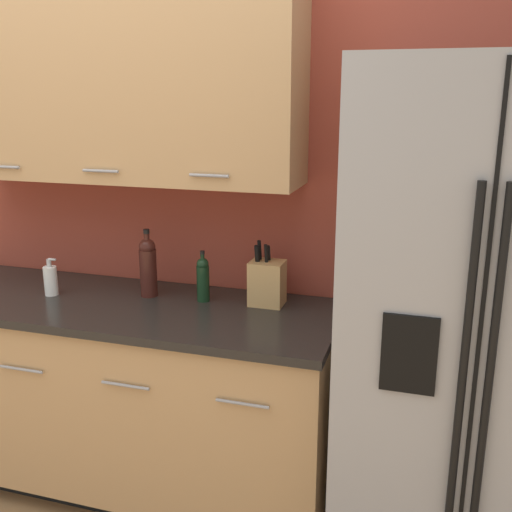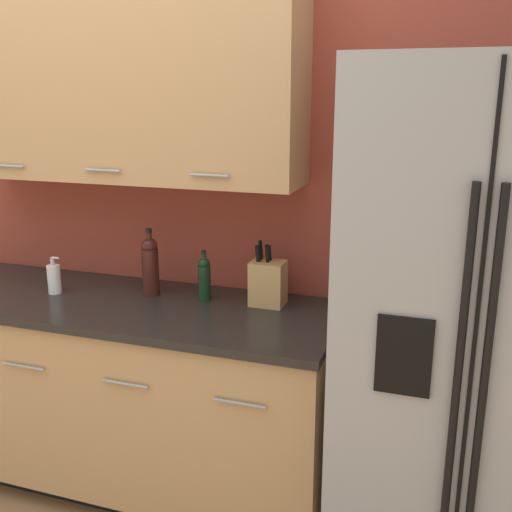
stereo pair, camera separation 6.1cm
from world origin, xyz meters
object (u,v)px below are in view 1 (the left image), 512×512
Objects in this scene: oil_bottle at (203,278)px; wine_bottle at (148,266)px; soap_dispenser at (51,280)px; knife_block at (267,282)px; refrigerator at (469,339)px.

wine_bottle is at bearing -178.15° from oil_bottle.
oil_bottle reaches higher than soap_dispenser.
oil_bottle is (0.67, 0.12, 0.03)m from soap_dispenser.
soap_dispenser is at bearing -169.47° from oil_bottle.
knife_block is 0.28m from oil_bottle.
refrigerator reaches higher than knife_block.
wine_bottle reaches higher than soap_dispenser.
soap_dispenser is at bearing -170.30° from knife_block.
refrigerator reaches higher than oil_bottle.
knife_block is at bearing 9.70° from soap_dispenser.
wine_bottle is 1.77× the size of soap_dispenser.
knife_block is at bearing 4.88° from wine_bottle.
knife_block is at bearing 7.64° from oil_bottle.
refrigerator is at bearing -10.51° from oil_bottle.
refrigerator is at bearing -16.45° from knife_block.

